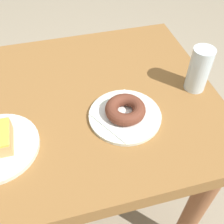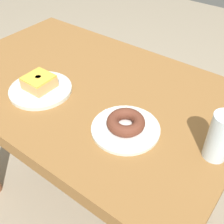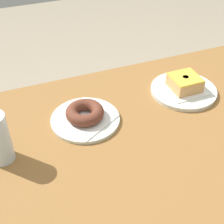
{
  "view_description": "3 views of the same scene",
  "coord_description": "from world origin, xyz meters",
  "views": [
    {
      "loc": [
        0.08,
        -0.57,
        1.26
      ],
      "look_at": [
        0.2,
        -0.1,
        0.75
      ],
      "focal_mm": 42.64,
      "sensor_mm": 36.0,
      "label": 1
    },
    {
      "loc": [
        0.56,
        -0.59,
        1.28
      ],
      "look_at": [
        0.19,
        -0.1,
        0.75
      ],
      "focal_mm": 44.94,
      "sensor_mm": 36.0,
      "label": 2
    },
    {
      "loc": [
        0.43,
        0.59,
        1.33
      ],
      "look_at": [
        0.17,
        -0.06,
        0.76
      ],
      "focal_mm": 52.13,
      "sensor_mm": 36.0,
      "label": 3
    }
  ],
  "objects": [
    {
      "name": "napkin_chocolate_ring",
      "position": [
        0.24,
        -0.1,
        0.73
      ],
      "size": [
        0.19,
        0.19,
        0.0
      ],
      "primitive_type": "cube",
      "rotation": [
        0.0,
        0.0,
        0.51
      ],
      "color": "white",
      "rests_on": "plate_chocolate_ring"
    },
    {
      "name": "ground_plane",
      "position": [
        0.0,
        0.0,
        0.0
      ],
      "size": [
        6.0,
        6.0,
        0.0
      ],
      "primitive_type": "plane",
      "color": "gray"
    },
    {
      "name": "donut_chocolate_ring",
      "position": [
        0.24,
        -0.1,
        0.74
      ],
      "size": [
        0.11,
        0.11,
        0.03
      ],
      "primitive_type": "torus",
      "color": "brown",
      "rests_on": "napkin_chocolate_ring"
    },
    {
      "name": "plate_chocolate_ring",
      "position": [
        0.24,
        -0.1,
        0.72
      ],
      "size": [
        0.2,
        0.2,
        0.01
      ],
      "primitive_type": "cylinder",
      "color": "silver",
      "rests_on": "table"
    },
    {
      "name": "table",
      "position": [
        0.0,
        0.0,
        0.61
      ],
      "size": [
        1.08,
        0.68,
        0.71
      ],
      "color": "olive",
      "rests_on": "ground_plane"
    },
    {
      "name": "water_glass",
      "position": [
        0.48,
        -0.04,
        0.78
      ],
      "size": [
        0.06,
        0.06,
        0.14
      ],
      "primitive_type": "cylinder",
      "color": "silver",
      "rests_on": "table"
    }
  ]
}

